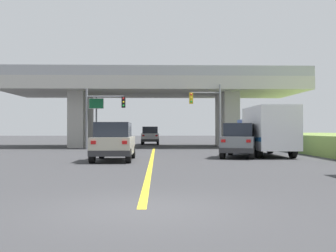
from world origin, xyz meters
The scene contains 10 objects.
ground centered at (0.00, 31.70, 0.00)m, with size 160.00×160.00×0.00m, color #353538.
overpass_bridge centered at (0.00, 31.70, 5.15)m, with size 28.23×10.07×7.28m.
lane_divider_stripe centered at (0.00, 14.26, 0.00)m, with size 0.20×28.53×0.01m, color yellow.
suv_lead centered at (-1.99, 13.13, 1.01)m, with size 2.03×4.53×2.02m.
suv_crossing centered at (5.24, 15.68, 1.01)m, with size 3.14×4.90×2.02m.
box_truck centered at (7.17, 16.95, 1.60)m, with size 2.33×7.00×3.03m.
sedan_oncoming centered at (-0.51, 37.97, 1.01)m, with size 1.98×4.73×2.02m.
traffic_signal_nearside centered at (4.81, 26.33, 3.50)m, with size 2.74×0.36×5.56m.
traffic_signal_farside centered at (-4.52, 26.14, 3.29)m, with size 3.37×0.36×5.14m.
highway_sign centered at (-5.30, 28.85, 3.39)m, with size 1.36×0.17×4.70m.
Camera 1 is at (0.33, -8.21, 1.61)m, focal length 43.14 mm.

